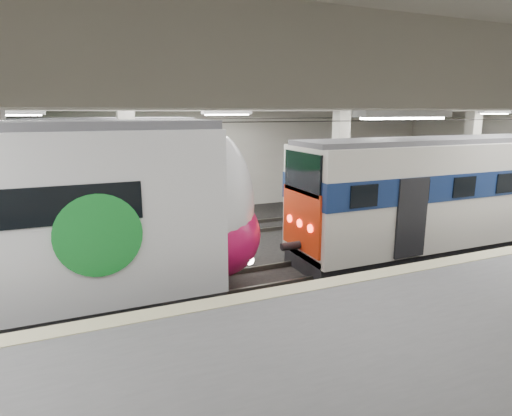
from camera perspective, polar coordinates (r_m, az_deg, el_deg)
name	(u,v)px	position (r m, az deg, el deg)	size (l,w,h in m)	color
station_hall	(278,183)	(10.59, 2.93, 3.29)	(36.00, 24.00, 5.75)	black
older_rer	(451,192)	(16.82, 24.51, 1.92)	(12.29, 2.71, 4.11)	beige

